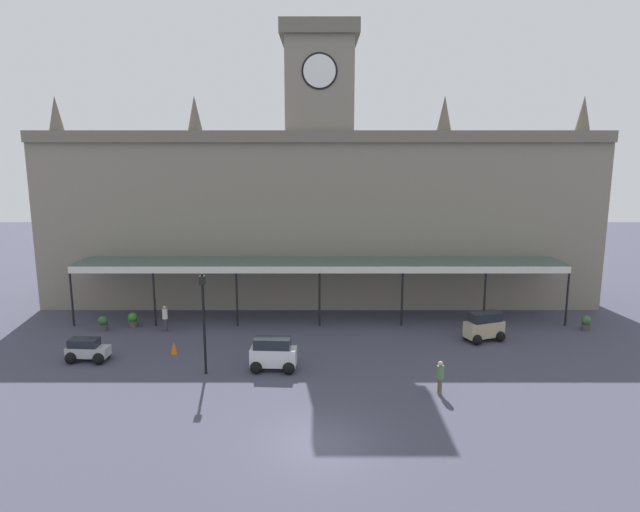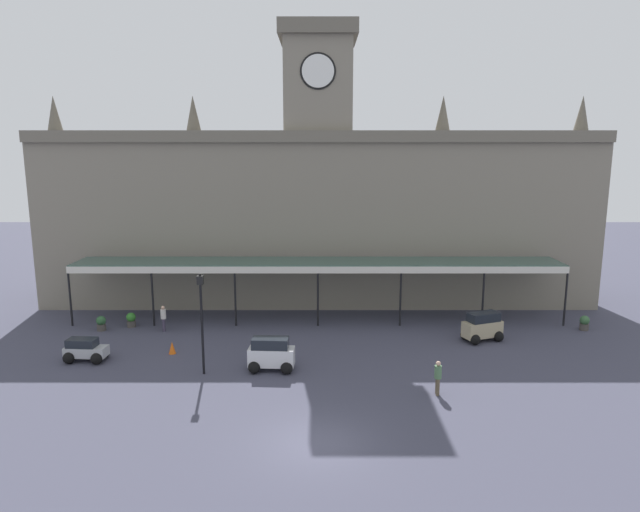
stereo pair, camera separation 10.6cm
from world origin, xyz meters
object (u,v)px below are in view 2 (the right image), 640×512
(pedestrian_near_entrance, at_px, (166,317))
(planter_by_canopy, at_px, (134,319))
(car_white_van, at_px, (274,355))
(planter_near_kerb, at_px, (587,323))
(victorian_lamppost, at_px, (204,313))
(traffic_cone, at_px, (175,347))
(planter_forecourt_centre, at_px, (104,323))
(pedestrian_crossing_forecourt, at_px, (440,377))
(car_beige_van, at_px, (485,328))
(car_silver_estate, at_px, (88,351))

(pedestrian_near_entrance, xyz_separation_m, planter_by_canopy, (-2.38, 0.84, -0.42))
(car_white_van, relative_size, planter_near_kerb, 2.55)
(victorian_lamppost, distance_m, traffic_cone, 4.78)
(pedestrian_near_entrance, bearing_deg, planter_by_canopy, 160.51)
(car_white_van, height_order, planter_forecourt_centre, car_white_van)
(planter_forecourt_centre, xyz_separation_m, planter_near_kerb, (31.15, 0.09, 0.00))
(pedestrian_crossing_forecourt, distance_m, planter_near_kerb, 15.02)
(planter_forecourt_centre, bearing_deg, car_white_van, -29.71)
(car_beige_van, distance_m, car_white_van, 13.27)
(traffic_cone, bearing_deg, planter_near_kerb, 9.45)
(planter_forecourt_centre, bearing_deg, pedestrian_near_entrance, -1.32)
(car_silver_estate, bearing_deg, planter_by_canopy, 85.47)
(pedestrian_near_entrance, xyz_separation_m, planter_forecourt_centre, (-4.05, 0.09, -0.42))
(car_white_van, height_order, planter_near_kerb, car_white_van)
(pedestrian_near_entrance, relative_size, planter_near_kerb, 1.74)
(car_silver_estate, height_order, planter_near_kerb, car_silver_estate)
(car_silver_estate, distance_m, pedestrian_near_entrance, 5.91)
(pedestrian_near_entrance, distance_m, pedestrian_crossing_forecourt, 18.24)
(planter_forecourt_centre, bearing_deg, victorian_lamppost, -41.19)
(planter_forecourt_centre, bearing_deg, planter_by_canopy, 24.03)
(car_beige_van, bearing_deg, victorian_lamppost, -162.19)
(pedestrian_near_entrance, bearing_deg, traffic_cone, -68.46)
(car_beige_van, distance_m, pedestrian_crossing_forecourt, 8.75)
(car_white_van, relative_size, pedestrian_crossing_forecourt, 1.47)
(car_beige_van, relative_size, victorian_lamppost, 0.48)
(car_white_van, distance_m, pedestrian_crossing_forecourt, 8.65)
(car_silver_estate, xyz_separation_m, pedestrian_near_entrance, (2.85, 5.17, 0.34))
(pedestrian_near_entrance, height_order, planter_by_canopy, pedestrian_near_entrance)
(traffic_cone, distance_m, planter_near_kerb, 25.84)
(planter_forecourt_centre, bearing_deg, car_beige_van, -4.64)
(planter_near_kerb, bearing_deg, planter_by_canopy, 178.73)
(victorian_lamppost, distance_m, planter_by_canopy, 10.46)
(pedestrian_crossing_forecourt, distance_m, planter_forecourt_centre, 21.85)
(car_silver_estate, bearing_deg, planter_near_kerb, 10.13)
(car_beige_van, height_order, planter_near_kerb, car_beige_van)
(victorian_lamppost, relative_size, planter_by_canopy, 5.56)
(pedestrian_crossing_forecourt, xyz_separation_m, traffic_cone, (-13.99, 5.41, -0.56))
(pedestrian_crossing_forecourt, bearing_deg, car_white_van, 159.84)
(car_silver_estate, bearing_deg, car_beige_van, 8.28)
(pedestrian_crossing_forecourt, relative_size, planter_near_kerb, 1.74)
(car_beige_van, distance_m, planter_forecourt_centre, 24.04)
(car_beige_van, height_order, car_white_van, same)
(pedestrian_near_entrance, bearing_deg, planter_near_kerb, 0.40)
(car_white_van, height_order, pedestrian_near_entrance, car_white_van)
(planter_near_kerb, bearing_deg, planter_forecourt_centre, -179.83)
(planter_forecourt_centre, xyz_separation_m, planter_by_canopy, (1.68, 0.75, 0.00))
(planter_near_kerb, bearing_deg, pedestrian_near_entrance, -179.60)
(car_beige_van, height_order, pedestrian_crossing_forecourt, car_beige_van)
(planter_forecourt_centre, bearing_deg, car_silver_estate, -77.13)
(car_silver_estate, bearing_deg, planter_forecourt_centre, 102.87)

